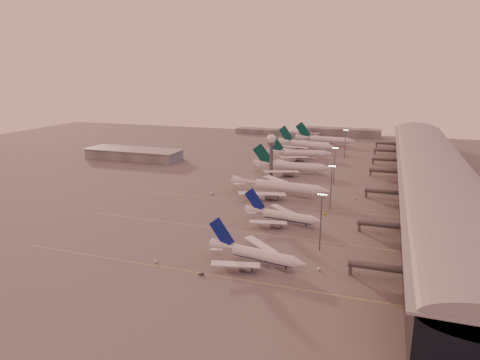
% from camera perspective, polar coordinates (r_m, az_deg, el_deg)
% --- Properties ---
extents(ground, '(700.00, 700.00, 0.00)m').
position_cam_1_polar(ground, '(198.23, -6.38, -7.10)').
color(ground, '#5E5B5B').
rests_on(ground, ground).
extents(taxiway_markings, '(180.00, 185.25, 0.02)m').
position_cam_1_polar(taxiway_markings, '(238.98, 5.95, -3.31)').
color(taxiway_markings, '#DFCA4E').
rests_on(taxiway_markings, ground).
extents(terminal, '(57.00, 362.00, 23.04)m').
position_cam_1_polar(terminal, '(284.38, 24.08, 0.55)').
color(terminal, black).
rests_on(terminal, ground).
extents(hangar, '(82.00, 27.00, 8.50)m').
position_cam_1_polar(hangar, '(372.20, -13.96, 3.40)').
color(hangar, slate).
rests_on(hangar, ground).
extents(radar_tower, '(6.40, 6.40, 31.10)m').
position_cam_1_polar(radar_tower, '(300.36, 4.21, 4.48)').
color(radar_tower, '#505257').
rests_on(radar_tower, ground).
extents(mast_a, '(3.60, 0.56, 25.00)m').
position_cam_1_polar(mast_a, '(177.57, 10.74, -5.13)').
color(mast_a, '#505257').
rests_on(mast_a, ground).
extents(mast_b, '(3.60, 0.56, 25.00)m').
position_cam_1_polar(mast_b, '(230.17, 12.05, -0.69)').
color(mast_b, '#505257').
rests_on(mast_b, ground).
extents(mast_c, '(3.60, 0.56, 25.00)m').
position_cam_1_polar(mast_c, '(283.93, 12.47, 2.12)').
color(mast_c, '#505257').
rests_on(mast_c, ground).
extents(mast_d, '(3.60, 0.56, 25.00)m').
position_cam_1_polar(mast_d, '(372.23, 13.84, 4.89)').
color(mast_d, '#505257').
rests_on(mast_d, ground).
extents(distant_horizon, '(165.00, 37.50, 9.00)m').
position_cam_1_polar(distant_horizon, '(502.12, 10.00, 6.30)').
color(distant_horizon, slate).
rests_on(distant_horizon, ground).
extents(narrowbody_near, '(41.06, 32.53, 16.13)m').
position_cam_1_polar(narrowbody_near, '(166.90, 2.17, -10.05)').
color(narrowbody_near, white).
rests_on(narrowbody_near, ground).
extents(narrowbody_mid, '(40.30, 31.96, 15.79)m').
position_cam_1_polar(narrowbody_mid, '(209.87, 5.69, -4.92)').
color(narrowbody_mid, white).
rests_on(narrowbody_mid, ground).
extents(widebody_white, '(62.04, 49.52, 21.82)m').
position_cam_1_polar(widebody_white, '(256.90, 5.31, -1.16)').
color(widebody_white, white).
rests_on(widebody_white, ground).
extents(greentail_a, '(57.55, 46.38, 20.89)m').
position_cam_1_polar(greentail_a, '(312.91, 6.92, 1.59)').
color(greentail_a, white).
rests_on(greentail_a, ground).
extents(greentail_b, '(54.83, 43.86, 20.13)m').
position_cam_1_polar(greentail_b, '(365.59, 7.99, 3.38)').
color(greentail_b, white).
rests_on(greentail_b, ground).
extents(greentail_c, '(57.21, 45.50, 21.46)m').
position_cam_1_polar(greentail_c, '(408.78, 8.80, 4.53)').
color(greentail_c, white).
rests_on(greentail_c, ground).
extents(greentail_d, '(61.10, 49.16, 22.19)m').
position_cam_1_polar(greentail_d, '(440.67, 11.26, 5.15)').
color(greentail_d, white).
rests_on(greentail_d, ground).
extents(gsv_truck_a, '(4.54, 4.48, 1.90)m').
position_cam_1_polar(gsv_truck_a, '(171.58, -11.06, -10.45)').
color(gsv_truck_a, silver).
rests_on(gsv_truck_a, ground).
extents(gsv_tug_near, '(2.43, 3.43, 0.89)m').
position_cam_1_polar(gsv_tug_near, '(160.00, -5.20, -12.34)').
color(gsv_tug_near, slate).
rests_on(gsv_tug_near, ground).
extents(gsv_catering_a, '(5.56, 3.62, 4.21)m').
position_cam_1_polar(gsv_catering_a, '(164.29, 10.49, -11.15)').
color(gsv_catering_a, silver).
rests_on(gsv_catering_a, ground).
extents(gsv_tug_mid, '(3.92, 3.55, 0.96)m').
position_cam_1_polar(gsv_tug_mid, '(199.80, -2.52, -6.69)').
color(gsv_tug_mid, yellow).
rests_on(gsv_tug_mid, ground).
extents(gsv_truck_b, '(5.57, 3.86, 2.12)m').
position_cam_1_polar(gsv_truck_b, '(226.01, 11.23, -4.28)').
color(gsv_truck_b, yellow).
rests_on(gsv_truck_b, ground).
extents(gsv_truck_c, '(5.13, 6.44, 2.50)m').
position_cam_1_polar(gsv_truck_c, '(258.43, -3.71, -1.61)').
color(gsv_truck_c, silver).
rests_on(gsv_truck_c, ground).
extents(gsv_catering_b, '(5.69, 4.20, 4.27)m').
position_cam_1_polar(gsv_catering_b, '(255.97, 15.08, -2.05)').
color(gsv_catering_b, silver).
rests_on(gsv_catering_b, ground).
extents(gsv_tug_far, '(2.72, 3.56, 0.90)m').
position_cam_1_polar(gsv_tug_far, '(286.84, 6.59, -0.24)').
color(gsv_tug_far, slate).
rests_on(gsv_tug_far, ground).
extents(gsv_truck_d, '(2.46, 6.00, 2.38)m').
position_cam_1_polar(gsv_truck_d, '(308.51, 0.73, 1.04)').
color(gsv_truck_d, yellow).
rests_on(gsv_truck_d, ground).
extents(gsv_tug_hangar, '(3.66, 2.46, 0.98)m').
position_cam_1_polar(gsv_tug_hangar, '(330.83, 10.37, 1.59)').
color(gsv_tug_hangar, yellow).
rests_on(gsv_tug_hangar, ground).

